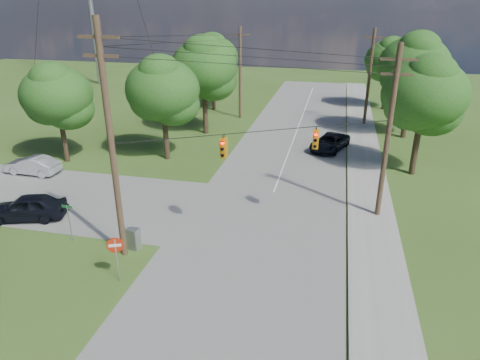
% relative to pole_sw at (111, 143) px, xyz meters
% --- Properties ---
extents(ground, '(140.00, 140.00, 0.00)m').
position_rel_pole_sw_xyz_m(ground, '(4.60, -0.40, -6.23)').
color(ground, '#35511B').
rests_on(ground, ground).
extents(main_road, '(10.00, 100.00, 0.03)m').
position_rel_pole_sw_xyz_m(main_road, '(6.60, 4.60, -6.21)').
color(main_road, gray).
rests_on(main_road, ground).
extents(sidewalk_east, '(2.60, 100.00, 0.12)m').
position_rel_pole_sw_xyz_m(sidewalk_east, '(13.30, 4.60, -6.17)').
color(sidewalk_east, '#A7A39C').
rests_on(sidewalk_east, ground).
extents(pole_sw, '(2.00, 0.32, 12.00)m').
position_rel_pole_sw_xyz_m(pole_sw, '(0.00, 0.00, 0.00)').
color(pole_sw, brown).
rests_on(pole_sw, ground).
extents(pole_ne, '(2.00, 0.32, 10.50)m').
position_rel_pole_sw_xyz_m(pole_ne, '(13.50, 7.60, -0.76)').
color(pole_ne, brown).
rests_on(pole_ne, ground).
extents(pole_north_e, '(2.00, 0.32, 10.00)m').
position_rel_pole_sw_xyz_m(pole_north_e, '(13.50, 29.60, -1.10)').
color(pole_north_e, brown).
rests_on(pole_north_e, ground).
extents(pole_north_w, '(2.00, 0.32, 10.00)m').
position_rel_pole_sw_xyz_m(pole_north_w, '(-0.40, 29.60, -1.10)').
color(pole_north_w, brown).
rests_on(pole_north_w, ground).
extents(power_lines, '(13.93, 29.62, 4.93)m').
position_rel_pole_sw_xyz_m(power_lines, '(6.10, 11.14, 2.93)').
color(power_lines, black).
rests_on(power_lines, ground).
extents(traffic_signals, '(4.91, 3.27, 1.05)m').
position_rel_pole_sw_xyz_m(traffic_signals, '(7.15, 4.03, -0.73)').
color(traffic_signals, orange).
rests_on(traffic_signals, ground).
extents(tree_w_near, '(6.00, 6.00, 8.40)m').
position_rel_pole_sw_xyz_m(tree_w_near, '(-3.40, 14.60, -0.30)').
color(tree_w_near, '#433421').
rests_on(tree_w_near, ground).
extents(tree_w_mid, '(6.40, 6.40, 9.22)m').
position_rel_pole_sw_xyz_m(tree_w_mid, '(-2.40, 22.60, 0.35)').
color(tree_w_mid, '#433421').
rests_on(tree_w_mid, ground).
extents(tree_w_far, '(6.00, 6.00, 8.73)m').
position_rel_pole_sw_xyz_m(tree_w_far, '(-4.40, 32.60, 0.02)').
color(tree_w_far, '#433421').
rests_on(tree_w_far, ground).
extents(tree_e_near, '(6.20, 6.20, 8.81)m').
position_rel_pole_sw_xyz_m(tree_e_near, '(16.60, 15.60, 0.02)').
color(tree_e_near, '#433421').
rests_on(tree_e_near, ground).
extents(tree_e_mid, '(6.60, 6.60, 9.64)m').
position_rel_pole_sw_xyz_m(tree_e_mid, '(17.10, 25.60, 0.68)').
color(tree_e_mid, '#433421').
rests_on(tree_e_mid, ground).
extents(tree_e_far, '(5.80, 5.80, 8.32)m').
position_rel_pole_sw_xyz_m(tree_e_far, '(16.10, 37.60, -0.31)').
color(tree_e_far, '#433421').
rests_on(tree_e_far, ground).
extents(tree_cross_n, '(5.60, 5.60, 7.91)m').
position_rel_pole_sw_xyz_m(tree_cross_n, '(-11.40, 12.10, -0.63)').
color(tree_cross_n, '#433421').
rests_on(tree_cross_n, ground).
extents(car_cross_dark, '(5.00, 3.23, 1.58)m').
position_rel_pole_sw_xyz_m(car_cross_dark, '(-7.65, 2.30, -5.40)').
color(car_cross_dark, black).
rests_on(car_cross_dark, cross_road).
extents(car_cross_silver, '(4.34, 1.61, 1.42)m').
position_rel_pole_sw_xyz_m(car_cross_silver, '(-12.25, 8.90, -5.49)').
color(car_cross_silver, '#B9BCC1').
rests_on(car_cross_silver, cross_road).
extents(car_main_north, '(3.90, 5.54, 1.40)m').
position_rel_pole_sw_xyz_m(car_main_north, '(10.10, 20.05, -5.50)').
color(car_main_north, black).
rests_on(car_main_north, main_road).
extents(control_cabinet, '(0.78, 0.63, 1.23)m').
position_rel_pole_sw_xyz_m(control_cabinet, '(0.28, 0.60, -5.61)').
color(control_cabinet, '#929598').
rests_on(control_cabinet, ground).
extents(do_not_enter_sign, '(0.75, 0.34, 2.42)m').
position_rel_pole_sw_xyz_m(do_not_enter_sign, '(0.89, -2.27, -4.47)').
color(do_not_enter_sign, '#929598').
rests_on(do_not_enter_sign, ground).
extents(street_name_sign, '(0.67, 0.08, 2.23)m').
position_rel_pole_sw_xyz_m(street_name_sign, '(-3.52, 0.60, -4.77)').
color(street_name_sign, '#929598').
rests_on(street_name_sign, ground).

